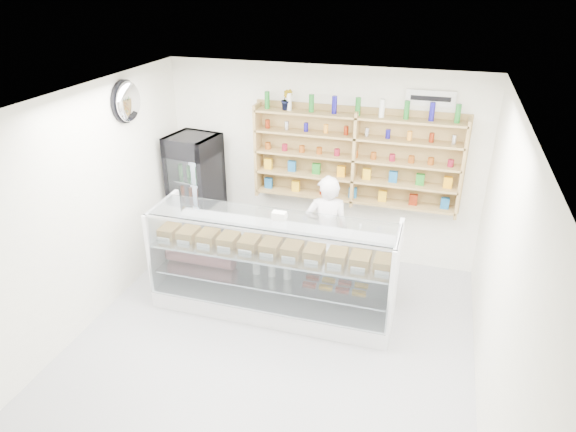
% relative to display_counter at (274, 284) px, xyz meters
% --- Properties ---
extents(room, '(5.00, 5.00, 5.00)m').
position_rel_display_counter_xyz_m(room, '(0.20, -0.88, 1.04)').
color(room, '#A4A4A9').
rests_on(room, ground).
extents(display_counter, '(2.99, 0.89, 1.30)m').
position_rel_display_counter_xyz_m(display_counter, '(0.00, 0.00, 0.00)').
color(display_counter, white).
rests_on(display_counter, floor).
extents(shop_worker, '(0.64, 0.49, 1.57)m').
position_rel_display_counter_xyz_m(shop_worker, '(0.49, 0.79, 0.43)').
color(shop_worker, silver).
rests_on(shop_worker, floor).
extents(drinks_cooler, '(0.73, 0.72, 1.81)m').
position_rel_display_counter_xyz_m(drinks_cooler, '(-1.58, 1.15, 0.55)').
color(drinks_cooler, black).
rests_on(drinks_cooler, floor).
extents(wall_shelving, '(2.84, 0.28, 1.33)m').
position_rel_display_counter_xyz_m(wall_shelving, '(0.70, 1.46, 1.24)').
color(wall_shelving, '#A8854F').
rests_on(wall_shelving, back_wall).
extents(potted_plant, '(0.16, 0.13, 0.29)m').
position_rel_display_counter_xyz_m(potted_plant, '(-0.27, 1.46, 1.98)').
color(potted_plant, '#1E6626').
rests_on(potted_plant, wall_shelving).
extents(security_mirror, '(0.15, 0.50, 0.50)m').
position_rel_display_counter_xyz_m(security_mirror, '(-1.97, 0.32, 2.09)').
color(security_mirror, silver).
rests_on(security_mirror, left_wall).
extents(wall_sign, '(0.62, 0.03, 0.20)m').
position_rel_display_counter_xyz_m(wall_sign, '(1.60, 1.59, 2.09)').
color(wall_sign, white).
rests_on(wall_sign, back_wall).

